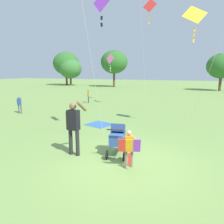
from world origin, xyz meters
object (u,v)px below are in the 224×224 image
object	(u,v)px
person_adult_flyer	(74,124)
stroller	(118,137)
child_with_butterfly_kite	(129,146)
kite_blue_high	(195,19)
kite_orange_delta	(110,60)
person_sitting_far	(19,103)
kite_adult_black	(102,4)
person_red_shirt	(88,95)
kite_green_novelty	(149,9)
picnic_blanket	(99,124)

from	to	relation	value
person_adult_flyer	stroller	distance (m)	1.43
child_with_butterfly_kite	kite_blue_high	bearing A→B (deg)	73.80
kite_orange_delta	person_sitting_far	bearing A→B (deg)	-111.51
kite_adult_black	person_red_shirt	bearing A→B (deg)	121.20
stroller	kite_green_novelty	distance (m)	10.26
child_with_butterfly_kite	stroller	xyz separation A→B (m)	(-0.60, 0.72, -0.02)
person_adult_flyer	person_red_shirt	size ratio (longest dim) A/B	1.58
person_sitting_far	kite_blue_high	bearing A→B (deg)	-1.42
kite_orange_delta	person_red_shirt	world-z (taller)	kite_orange_delta
child_with_butterfly_kite	kite_adult_black	bearing A→B (deg)	127.62
kite_adult_black	person_red_shirt	distance (m)	10.54
child_with_butterfly_kite	person_red_shirt	size ratio (longest dim) A/B	0.94
child_with_butterfly_kite	person_red_shirt	xyz separation A→B (m)	(-6.81, 10.59, 0.03)
kite_blue_high	person_red_shirt	world-z (taller)	kite_blue_high
kite_orange_delta	kite_blue_high	size ratio (longest dim) A/B	0.78
person_adult_flyer	kite_orange_delta	size ratio (longest dim) A/B	0.42
person_red_shirt	person_adult_flyer	bearing A→B (deg)	-64.56
child_with_butterfly_kite	stroller	world-z (taller)	child_with_butterfly_kite
kite_orange_delta	kite_adult_black	bearing A→B (deg)	-69.39
kite_green_novelty	person_red_shirt	size ratio (longest dim) A/B	6.46
kite_blue_high	person_red_shirt	size ratio (longest dim) A/B	4.81
kite_orange_delta	picnic_blanket	bearing A→B (deg)	-71.28
kite_orange_delta	picnic_blanket	world-z (taller)	kite_orange_delta
kite_green_novelty	picnic_blanket	world-z (taller)	kite_green_novelty
stroller	person_sitting_far	world-z (taller)	person_sitting_far
kite_green_novelty	person_sitting_far	world-z (taller)	kite_green_novelty
kite_orange_delta	picnic_blanket	xyz separation A→B (m)	(2.88, -8.50, -3.58)
stroller	kite_adult_black	bearing A→B (deg)	126.64
person_red_shirt	picnic_blanket	bearing A→B (deg)	-58.30
person_sitting_far	picnic_blanket	distance (m)	6.00
stroller	kite_green_novelty	bearing A→B (deg)	96.30
kite_adult_black	person_red_shirt	xyz separation A→B (m)	(-4.96, 8.19, -4.39)
stroller	kite_orange_delta	bearing A→B (deg)	113.16
child_with_butterfly_kite	kite_adult_black	distance (m)	5.35
kite_adult_black	kite_green_novelty	bearing A→B (deg)	87.22
person_red_shirt	person_sitting_far	size ratio (longest dim) A/B	1.01
kite_orange_delta	kite_blue_high	xyz separation A→B (m)	(7.05, -7.94, 1.18)
picnic_blanket	person_sitting_far	bearing A→B (deg)	172.15
kite_adult_black	person_sitting_far	world-z (taller)	kite_adult_black
person_adult_flyer	stroller	world-z (taller)	person_adult_flyer
person_adult_flyer	person_red_shirt	world-z (taller)	person_adult_flyer
person_red_shirt	kite_blue_high	bearing A→B (deg)	-35.90
child_with_butterfly_kite	person_adult_flyer	distance (m)	1.93
stroller	person_sitting_far	size ratio (longest dim) A/B	1.01
kite_green_novelty	person_sitting_far	xyz separation A→B (m)	(-7.20, -4.14, -5.84)
stroller	child_with_butterfly_kite	bearing A→B (deg)	-50.19
kite_green_novelty	kite_blue_high	distance (m)	5.52
child_with_butterfly_kite	person_red_shirt	bearing A→B (deg)	122.74
kite_blue_high	kite_orange_delta	bearing A→B (deg)	131.59
person_red_shirt	person_sitting_far	distance (m)	5.97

